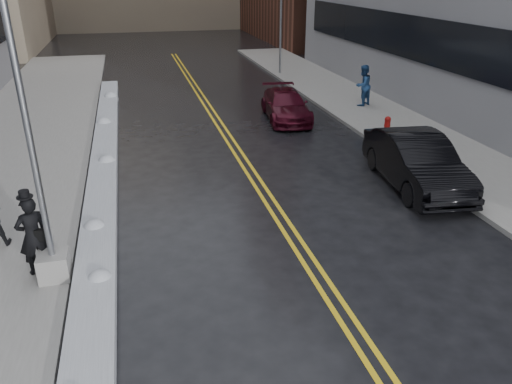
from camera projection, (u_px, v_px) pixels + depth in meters
ground at (218, 315)px, 10.19m from camera, size 160.00×160.00×0.00m
sidewalk_west at (9, 166)px, 17.73m from camera, size 5.50×50.00×0.15m
sidewalk_east at (407, 133)px, 21.25m from camera, size 4.00×50.00×0.15m
lane_line_left at (232, 149)px, 19.57m from camera, size 0.12×50.00×0.01m
lane_line_right at (239, 149)px, 19.64m from camera, size 0.12×50.00×0.01m
snow_ridge at (103, 175)px, 16.66m from camera, size 0.90×30.00×0.34m
lamppost at (37, 179)px, 10.19m from camera, size 0.65×0.65×7.62m
fire_hydrant at (387, 124)px, 20.83m from camera, size 0.26×0.26×0.73m
traffic_signal at (281, 22)px, 31.95m from camera, size 0.16×0.20×6.00m
pedestrian_fedora at (33, 236)px, 11.01m from camera, size 0.80×0.68×1.86m
pedestrian_east at (363, 85)px, 24.92m from camera, size 1.22×1.13×2.02m
car_black at (416, 161)px, 15.92m from camera, size 2.33×5.31×1.70m
car_maroon at (286, 105)px, 23.26m from camera, size 2.37×4.78×1.33m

